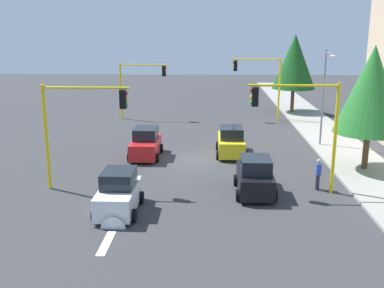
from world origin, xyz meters
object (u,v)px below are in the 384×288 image
traffic_signal_far_right (140,80)px  traffic_signal_far_left (261,77)px  tree_roadside_near (372,90)px  tree_roadside_far (294,62)px  car_black (255,177)px  car_yellow (231,142)px  street_lamp_curbside (325,88)px  car_red (146,144)px  pedestrian_crossing (318,173)px  car_white (119,193)px  traffic_signal_near_right (79,116)px  traffic_signal_near_left (301,116)px

traffic_signal_far_right → traffic_signal_far_left: bearing=90.0°
tree_roadside_near → tree_roadside_far: 20.03m
tree_roadside_near → car_black: 9.16m
traffic_signal_far_left → car_yellow: size_ratio=1.44×
tree_roadside_near → car_yellow: (-3.36, -7.97, -4.04)m
street_lamp_curbside → car_red: 13.26m
traffic_signal_far_right → pedestrian_crossing: 23.38m
traffic_signal_far_left → car_white: traffic_signal_far_left is taller
traffic_signal_far_left → tree_roadside_near: tree_roadside_near is taller
traffic_signal_far_left → tree_roadside_far: bearing=136.6°
traffic_signal_far_left → street_lamp_curbside: street_lamp_curbside is taller
street_lamp_curbside → tree_roadside_far: 14.42m
street_lamp_curbside → pedestrian_crossing: 10.04m
traffic_signal_far_right → car_red: size_ratio=1.34×
traffic_signal_far_right → tree_roadside_near: 22.76m
traffic_signal_near_right → tree_roadside_near: tree_roadside_near is taller
pedestrian_crossing → traffic_signal_far_right: bearing=-147.3°
traffic_signal_far_right → traffic_signal_far_left: size_ratio=0.91×
street_lamp_curbside → tree_roadside_far: bearing=178.8°
tree_roadside_near → pedestrian_crossing: bearing=-45.7°
street_lamp_curbside → tree_roadside_far: (-14.39, 0.30, 0.90)m
traffic_signal_far_right → tree_roadside_near: (16.00, 16.14, 1.16)m
traffic_signal_near_left → car_yellow: (-7.36, -3.18, -3.19)m
traffic_signal_far_right → car_black: size_ratio=1.39×
car_white → traffic_signal_far_right: bearing=-173.8°
traffic_signal_far_left → car_white: size_ratio=1.60×
traffic_signal_near_left → car_black: 3.91m
car_black → car_white: 7.15m
car_yellow → car_white: same height
car_red → tree_roadside_far: bearing=143.9°
tree_roadside_near → traffic_signal_near_left: bearing=-50.1°
traffic_signal_far_right → car_white: 23.32m
street_lamp_curbside → tree_roadside_near: size_ratio=0.93×
street_lamp_curbside → car_red: size_ratio=1.76×
traffic_signal_near_right → car_yellow: 11.45m
street_lamp_curbside → car_yellow: (2.25, -6.67, -3.45)m
car_yellow → tree_roadside_near: bearing=67.1°
tree_roadside_far → traffic_signal_far_right: bearing=-75.2°
traffic_signal_near_left → street_lamp_curbside: size_ratio=0.83×
car_yellow → pedestrian_crossing: car_yellow is taller
traffic_signal_far_right → car_red: 13.96m
traffic_signal_near_right → tree_roadside_near: 16.70m
street_lamp_curbside → traffic_signal_near_left: bearing=-19.9°
car_black → car_red: same height
traffic_signal_near_right → traffic_signal_near_left: 11.40m
traffic_signal_near_left → pedestrian_crossing: 3.42m
traffic_signal_far_left → car_yellow: traffic_signal_far_left is taller
traffic_signal_far_right → car_black: bearing=24.2°
tree_roadside_near → car_black: size_ratio=1.97×
traffic_signal_near_right → traffic_signal_far_left: traffic_signal_far_left is taller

